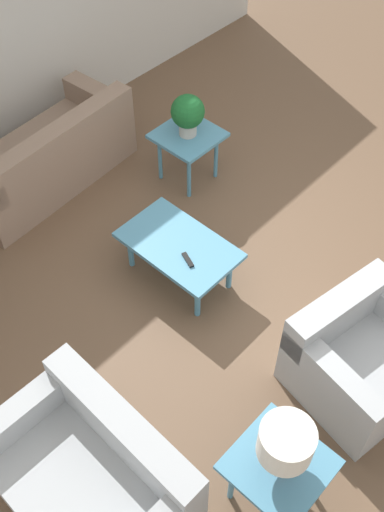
{
  "coord_description": "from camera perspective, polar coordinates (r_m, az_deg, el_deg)",
  "views": [
    {
      "loc": [
        -1.83,
        2.74,
        4.17
      ],
      "look_at": [
        0.25,
        0.5,
        0.55
      ],
      "focal_mm": 42.0,
      "sensor_mm": 36.0,
      "label": 1
    }
  ],
  "objects": [
    {
      "name": "wall_right",
      "position": [
        6.28,
        -17.11,
        21.04
      ],
      "size": [
        0.12,
        7.2,
        2.7
      ],
      "color": "silver",
      "rests_on": "ground_plane"
    },
    {
      "name": "remote_control",
      "position": [
        4.87,
        -0.4,
        -0.37
      ],
      "size": [
        0.16,
        0.1,
        0.02
      ],
      "color": "black",
      "rests_on": "coffee_table"
    },
    {
      "name": "side_table_plant",
      "position": [
        5.9,
        -0.39,
        10.96
      ],
      "size": [
        0.58,
        0.58,
        0.55
      ],
      "color": "teal",
      "rests_on": "ground_plane"
    },
    {
      "name": "loveseat",
      "position": [
        4.17,
        -9.39,
        -20.17
      ],
      "size": [
        1.33,
        0.9,
        0.76
      ],
      "rotation": [
        0.0,
        0.0,
        3.11
      ],
      "color": "#A8ADB2",
      "rests_on": "ground_plane"
    },
    {
      "name": "side_table_lamp",
      "position": [
        3.99,
        8.23,
        -19.38
      ],
      "size": [
        0.58,
        0.58,
        0.55
      ],
      "color": "teal",
      "rests_on": "ground_plane"
    },
    {
      "name": "ground_plane",
      "position": [
        5.32,
        5.61,
        -2.21
      ],
      "size": [
        14.0,
        14.0,
        0.0
      ],
      "primitive_type": "plane",
      "color": "brown"
    },
    {
      "name": "armchair",
      "position": [
        4.66,
        15.71,
        -9.37
      ],
      "size": [
        1.02,
        1.08,
        0.76
      ],
      "rotation": [
        0.0,
        0.0,
        -1.75
      ],
      "color": "#A8ADB2",
      "rests_on": "ground_plane"
    },
    {
      "name": "coffee_table",
      "position": [
        5.04,
        -1.27,
        0.82
      ],
      "size": [
        1.0,
        0.6,
        0.42
      ],
      "color": "teal",
      "rests_on": "ground_plane"
    },
    {
      "name": "table_lamp",
      "position": [
        3.64,
        8.92,
        -17.2
      ],
      "size": [
        0.33,
        0.33,
        0.44
      ],
      "color": "red",
      "rests_on": "side_table_lamp"
    },
    {
      "name": "potted_plant",
      "position": [
        5.71,
        -0.41,
        13.45
      ],
      "size": [
        0.32,
        0.32,
        0.42
      ],
      "color": "#B2ADA3",
      "rests_on": "side_table_plant"
    },
    {
      "name": "sofa",
      "position": [
        6.13,
        -13.71,
        9.04
      ],
      "size": [
        0.93,
        1.87,
        0.78
      ],
      "rotation": [
        0.0,
        0.0,
        1.64
      ],
      "color": "gray",
      "rests_on": "ground_plane"
    }
  ]
}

